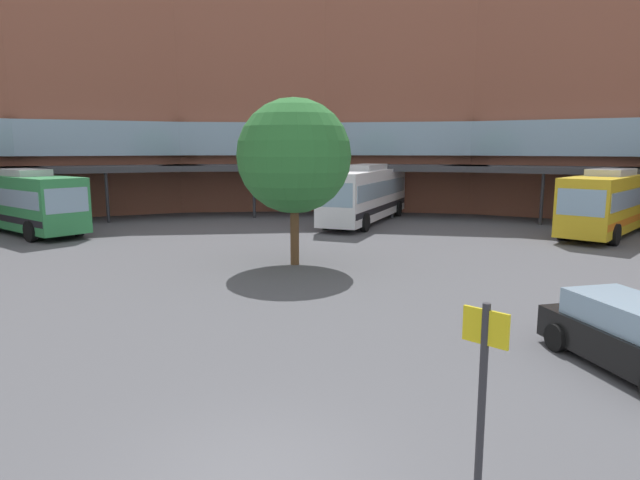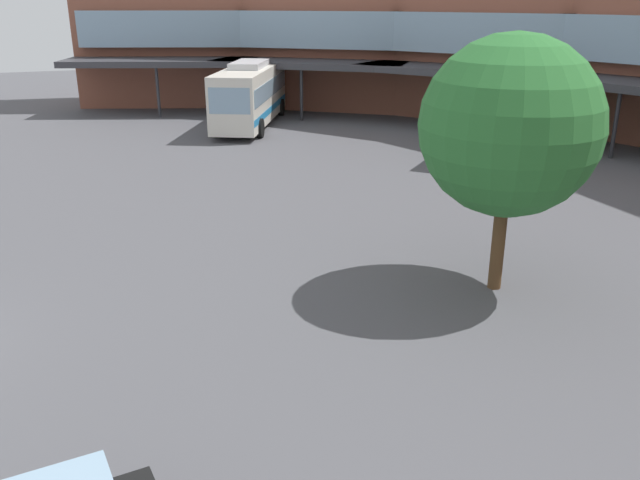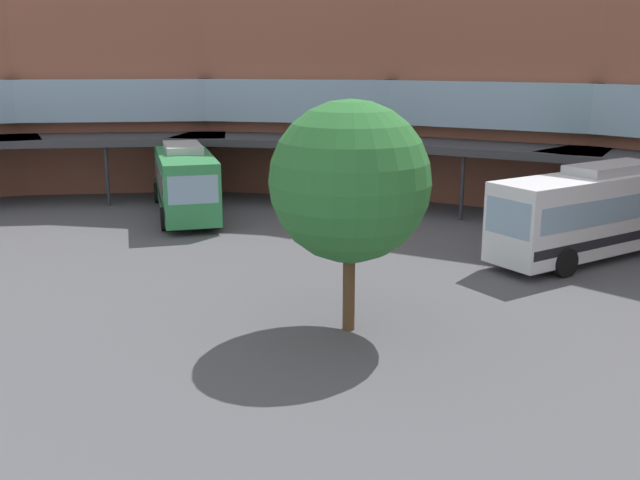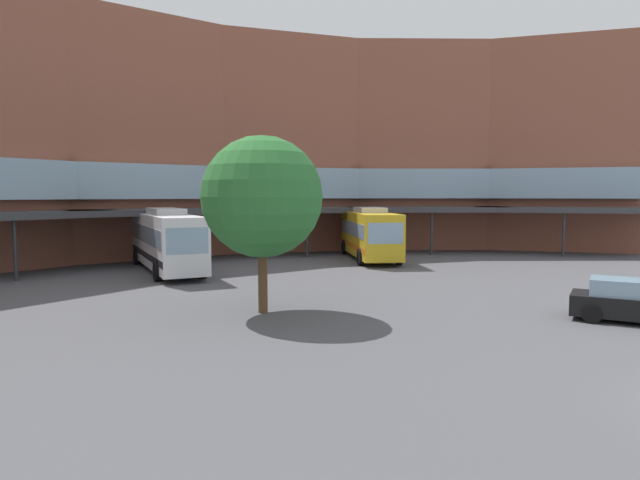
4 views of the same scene
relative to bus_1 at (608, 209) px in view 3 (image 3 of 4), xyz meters
name	(u,v)px [view 3 (image 3 of 4)]	position (x,y,z in m)	size (l,w,h in m)	color
station_building	(437,51)	(-7.20, -1.07, 6.22)	(81.01, 36.66, 17.08)	#93543F
bus_1	(608,209)	(0.00, 0.00, 0.00)	(7.71, 11.46, 3.76)	white
bus_2	(184,179)	(-20.10, -2.15, -0.07)	(8.77, 9.02, 3.62)	#338C4C
plaza_tree	(350,182)	(-5.51, -12.61, 2.56)	(4.65, 4.65, 6.80)	brown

